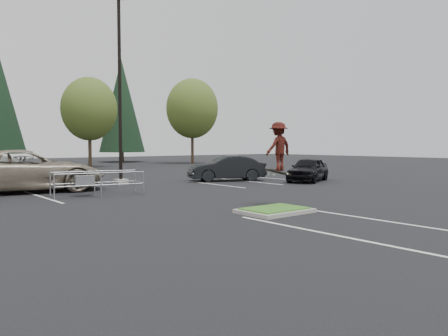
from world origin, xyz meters
TOP-DOWN VIEW (x-y plane):
  - ground at (0.00, 0.00)m, footprint 120.00×120.00m
  - grass_median at (0.00, 0.00)m, footprint 2.20×1.60m
  - stall_lines at (-1.35, 6.02)m, footprint 22.62×17.60m
  - light_pole at (0.50, 12.00)m, footprint 0.70×0.60m
  - decid_c at (5.99, 29.83)m, footprint 5.12×5.12m
  - decid_d at (17.99, 30.33)m, footprint 5.76×5.76m
  - conif_c at (14.00, 39.50)m, footprint 5.50×5.50m
  - cart_corral at (-2.91, 8.08)m, footprint 3.86×1.99m
  - skateboarder at (1.20, 1.00)m, footprint 1.13×0.67m
  - car_l_tan at (-4.50, 11.50)m, footprint 7.41×4.34m
  - car_r_charc at (6.50, 10.32)m, footprint 4.77×3.24m
  - car_r_black at (10.00, 7.00)m, footprint 4.47×3.23m

SIDE VIEW (x-z plane):
  - ground at x=0.00m, z-range 0.00..0.00m
  - stall_lines at x=-1.35m, z-range 0.00..0.01m
  - grass_median at x=0.00m, z-range 0.00..0.16m
  - cart_corral at x=-2.91m, z-range 0.13..1.18m
  - car_r_black at x=10.00m, z-range 0.00..1.42m
  - car_r_charc at x=6.50m, z-range 0.00..1.49m
  - car_l_tan at x=-4.50m, z-range 0.00..1.94m
  - skateboarder at x=1.20m, z-range 1.14..3.04m
  - light_pole at x=0.50m, z-range -0.50..9.62m
  - decid_c at x=5.99m, z-range 1.06..9.45m
  - decid_d at x=17.99m, z-range 1.20..10.63m
  - conif_c at x=14.00m, z-range 0.60..13.10m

